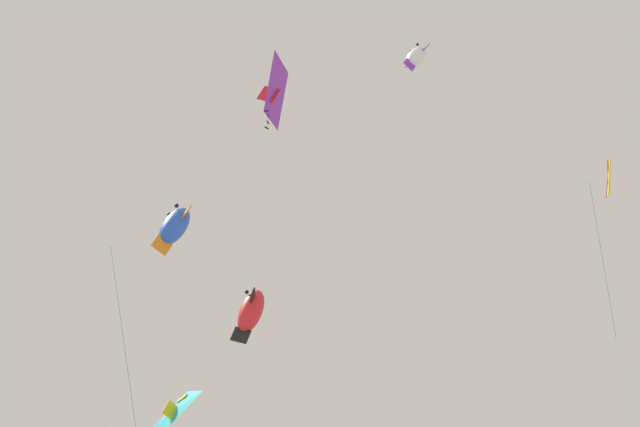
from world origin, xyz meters
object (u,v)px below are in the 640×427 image
object	(u,v)px
kite_fish_near_left	(251,312)
kite_fish_highest	(174,226)
kite_delta_near_right	(175,410)
kite_delta_upper_right	(274,92)
kite_fish_low_drifter	(416,57)
kite_diamond_far_centre	(609,178)

from	to	relation	value
kite_fish_near_left	kite_fish_highest	bearing A→B (deg)	27.81
kite_delta_near_right	kite_delta_upper_right	bearing A→B (deg)	160.28
kite_delta_near_right	kite_fish_highest	size ratio (longest dim) A/B	0.85
kite_fish_low_drifter	kite_fish_highest	distance (m)	12.13
kite_delta_near_right	kite_delta_upper_right	world-z (taller)	kite_delta_upper_right
kite_delta_near_right	kite_delta_upper_right	distance (m)	13.07
kite_delta_near_right	kite_fish_low_drifter	bearing A→B (deg)	169.88
kite_fish_near_left	kite_delta_upper_right	bearing A→B (deg)	-5.28
kite_fish_low_drifter	kite_fish_highest	size ratio (longest dim) A/B	0.16
kite_diamond_far_centre	kite_fish_highest	world-z (taller)	kite_diamond_far_centre
kite_delta_upper_right	kite_fish_near_left	world-z (taller)	kite_delta_upper_right
kite_diamond_far_centre	kite_fish_highest	size ratio (longest dim) A/B	0.90
kite_fish_highest	kite_delta_near_right	bearing A→B (deg)	-33.81
kite_fish_low_drifter	kite_delta_upper_right	bearing A→B (deg)	10.24
kite_diamond_far_centre	kite_delta_upper_right	world-z (taller)	kite_diamond_far_centre
kite_diamond_far_centre	kite_fish_highest	distance (m)	17.45
kite_diamond_far_centre	kite_delta_upper_right	distance (m)	14.10
kite_fish_highest	kite_diamond_far_centre	bearing A→B (deg)	-124.43
kite_diamond_far_centre	kite_delta_upper_right	bearing A→B (deg)	105.67
kite_delta_near_right	kite_diamond_far_centre	bearing A→B (deg)	-149.24
kite_delta_near_right	kite_fish_highest	xyz separation A→B (m)	(0.36, -5.91, 4.33)
kite_delta_upper_right	kite_diamond_far_centre	bearing A→B (deg)	-71.17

